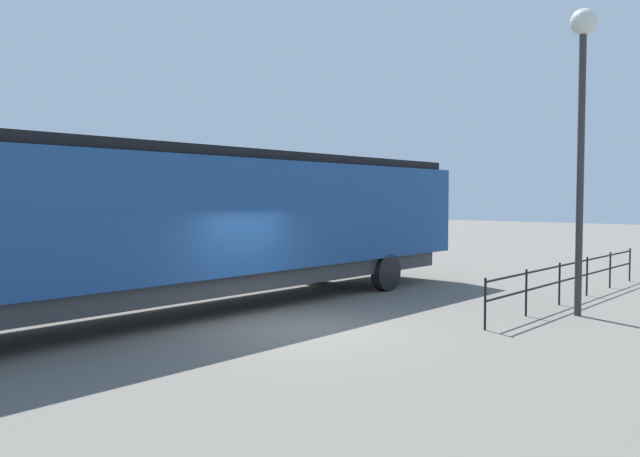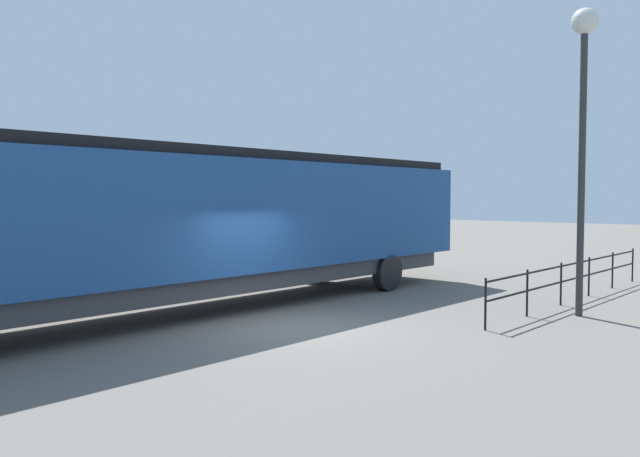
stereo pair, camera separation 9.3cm
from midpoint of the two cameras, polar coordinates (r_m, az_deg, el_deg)
ground_plane at (r=13.52m, az=-2.67°, el=-8.97°), size 120.00×120.00×0.00m
locomotive at (r=15.72m, az=-9.74°, el=0.77°), size 3.08×18.52×3.91m
lamp_post at (r=15.99m, az=22.47°, el=11.53°), size 0.60×0.60×7.08m
platform_fence at (r=18.26m, az=21.86°, el=-3.81°), size 0.05×10.28×1.10m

